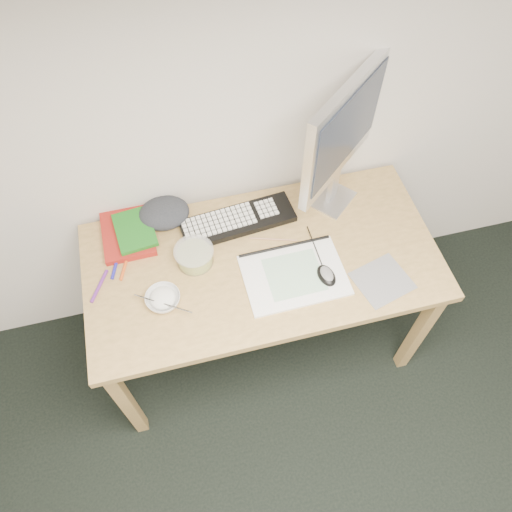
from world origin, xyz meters
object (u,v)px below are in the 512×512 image
at_px(desk, 262,270).
at_px(sketchpad, 294,275).
at_px(keyboard, 238,221).
at_px(rice_bowl, 163,299).
at_px(monitor, 343,133).

relative_size(desk, sketchpad, 3.59).
bearing_deg(keyboard, sketchpad, -68.81).
height_order(sketchpad, rice_bowl, rice_bowl).
relative_size(desk, rice_bowl, 10.70).
bearing_deg(keyboard, desk, -80.80).
distance_m(keyboard, monitor, 0.55).
bearing_deg(keyboard, monitor, -1.46).
bearing_deg(sketchpad, desk, 133.12).
xyz_separation_m(desk, keyboard, (-0.05, 0.20, 0.10)).
distance_m(desk, sketchpad, 0.17).
bearing_deg(monitor, rice_bowl, 162.06).
bearing_deg(desk, keyboard, 104.73).
bearing_deg(desk, sketchpad, -46.02).
height_order(desk, sketchpad, sketchpad).
relative_size(sketchpad, monitor, 0.65).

